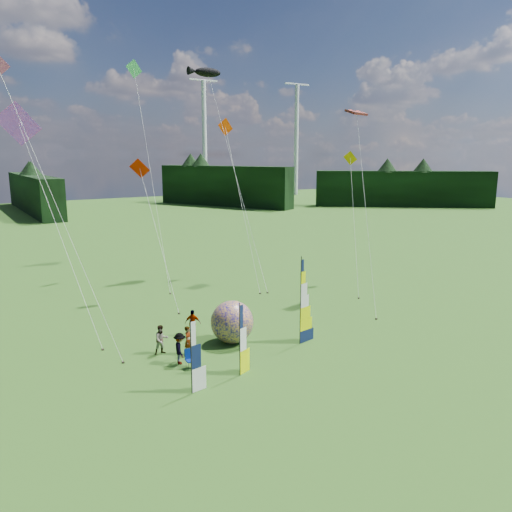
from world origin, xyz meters
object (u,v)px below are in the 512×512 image
side_banner_left (240,341)px  bol_inflatable (232,322)px  spectator_a (188,340)px  kite_whale (235,166)px  spectator_b (161,340)px  spectator_d (193,323)px  side_banner_far (191,358)px  camp_chair (191,359)px  feather_banner_main (301,302)px  spectator_c (180,348)px

side_banner_left → bol_inflatable: size_ratio=1.45×
bol_inflatable → spectator_a: size_ratio=1.55×
bol_inflatable → kite_whale: kite_whale is taller
spectator_b → kite_whale: kite_whale is taller
spectator_a → spectator_b: size_ratio=0.98×
spectator_d → side_banner_far: bearing=100.2°
spectator_a → camp_chair: (-0.68, -1.81, -0.32)m
spectator_a → side_banner_left: bearing=-115.5°
spectator_b → side_banner_left: bearing=-65.4°
spectator_a → feather_banner_main: bearing=-59.1°
kite_whale → spectator_d: bearing=-106.1°
kite_whale → side_banner_left: bearing=-95.3°
side_banner_far → camp_chair: 3.15m
side_banner_left → spectator_a: (-1.06, 3.95, -1.04)m
spectator_d → camp_chair: size_ratio=1.63×
bol_inflatable → spectator_c: 4.15m
spectator_c → kite_whale: 21.53m
spectator_a → kite_whale: 20.36m
spectator_a → spectator_c: bearing=-175.6°
side_banner_far → spectator_b: (0.61, 5.31, -0.93)m
side_banner_far → camp_chair: side_banner_far is taller
feather_banner_main → spectator_a: feather_banner_main is taller
feather_banner_main → spectator_c: feather_banner_main is taller
camp_chair → spectator_a: bearing=74.9°
side_banner_left → kite_whale: bearing=38.6°
bol_inflatable → feather_banner_main: bearing=-35.8°
spectator_c → camp_chair: (0.26, -0.87, -0.35)m
camp_chair → kite_whale: 22.16m
spectator_d → spectator_b: bearing=67.2°
side_banner_left → feather_banner_main: bearing=-2.5°
bol_inflatable → spectator_c: bol_inflatable is taller
side_banner_far → kite_whale: (13.20, 18.53, 8.41)m
spectator_d → camp_chair: spectator_d is taller
feather_banner_main → bol_inflatable: size_ratio=2.00×
feather_banner_main → spectator_a: bearing=151.0°
bol_inflatable → spectator_d: bearing=123.8°
spectator_c → camp_chair: 0.98m
spectator_b → spectator_c: 1.84m
side_banner_far → side_banner_left: bearing=-0.2°
feather_banner_main → spectator_d: bearing=125.5°
feather_banner_main → kite_whale: bearing=62.3°
side_banner_left → kite_whale: (10.26, 18.06, 8.32)m
bol_inflatable → kite_whale: bearing=59.0°
camp_chair → feather_banner_main: bearing=3.0°
spectator_a → spectator_c: spectator_c is taller
spectator_c → feather_banner_main: bearing=-83.7°
side_banner_far → spectator_d: (3.36, 6.98, -0.94)m
spectator_d → kite_whale: size_ratio=0.08×
spectator_c → spectator_a: bearing=-29.5°
spectator_b → camp_chair: 2.77m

